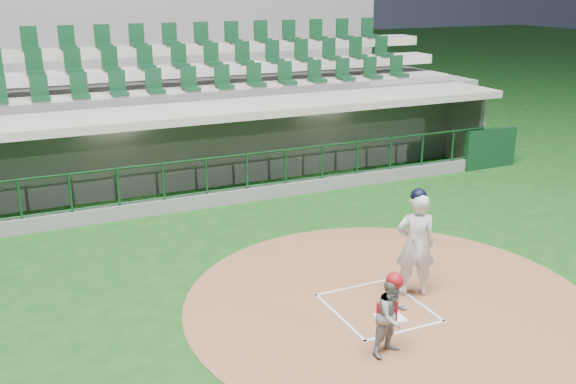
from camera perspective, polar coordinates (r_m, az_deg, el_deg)
name	(u,v)px	position (r m, az deg, el deg)	size (l,w,h in m)	color
ground	(368,301)	(11.55, 7.16, -9.57)	(120.00, 120.00, 0.00)	#123F12
dirt_circle	(389,302)	(11.55, 8.97, -9.64)	(7.20, 7.20, 0.01)	brown
home_plate	(390,318)	(11.03, 9.08, -10.97)	(0.43, 0.43, 0.02)	white
batter_box_chalk	(377,307)	(11.32, 7.96, -10.12)	(1.55, 1.80, 0.01)	white
dugout_structure	(224,149)	(17.93, -5.69, 3.86)	(16.40, 3.70, 3.00)	gray
seating_deck	(191,113)	(20.69, -8.63, 6.97)	(17.00, 6.72, 5.15)	slate
batter	(416,243)	(11.49, 11.27, -4.46)	(0.95, 0.99, 1.99)	silver
catcher	(392,314)	(9.79, 9.26, -10.69)	(0.71, 0.61, 1.33)	gray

